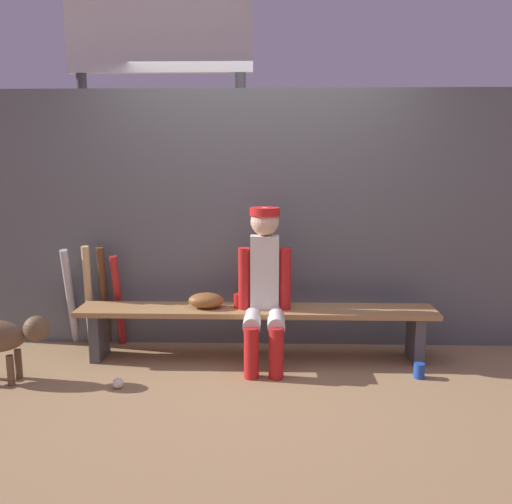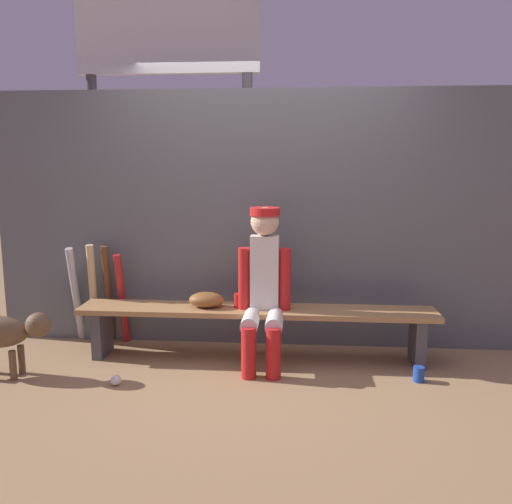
{
  "view_description": "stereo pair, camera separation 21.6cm",
  "coord_description": "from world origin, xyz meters",
  "px_view_note": "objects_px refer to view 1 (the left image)",
  "views": [
    {
      "loc": [
        0.12,
        -4.08,
        1.56
      ],
      "look_at": [
        0.0,
        0.0,
        0.87
      ],
      "focal_mm": 37.49,
      "sensor_mm": 36.0,
      "label": 1
    },
    {
      "loc": [
        0.33,
        -4.07,
        1.56
      ],
      "look_at": [
        0.0,
        0.0,
        0.87
      ],
      "focal_mm": 37.49,
      "sensor_mm": 36.0,
      "label": 2
    }
  ],
  "objects_px": {
    "player_seated": "(264,283)",
    "scoreboard": "(168,82)",
    "dugout_bench": "(256,318)",
    "baseball_glove": "(206,300)",
    "bat_wood_dark": "(104,296)",
    "bat_wood_natural": "(89,297)",
    "cup_on_ground": "(419,371)",
    "bat_aluminum_red": "(118,301)",
    "cup_on_bench": "(239,301)",
    "bat_aluminum_silver": "(70,297)",
    "baseball": "(118,383)"
  },
  "relations": [
    {
      "from": "baseball",
      "to": "scoreboard",
      "type": "distance_m",
      "value": 2.9
    },
    {
      "from": "player_seated",
      "to": "baseball_glove",
      "type": "distance_m",
      "value": 0.5
    },
    {
      "from": "scoreboard",
      "to": "cup_on_bench",
      "type": "bearing_deg",
      "value": -58.03
    },
    {
      "from": "cup_on_bench",
      "to": "baseball_glove",
      "type": "bearing_deg",
      "value": -176.65
    },
    {
      "from": "cup_on_ground",
      "to": "scoreboard",
      "type": "relative_size",
      "value": 0.03
    },
    {
      "from": "bat_aluminum_red",
      "to": "cup_on_bench",
      "type": "distance_m",
      "value": 1.07
    },
    {
      "from": "dugout_bench",
      "to": "cup_on_bench",
      "type": "xyz_separation_m",
      "value": [
        -0.14,
        0.02,
        0.14
      ]
    },
    {
      "from": "dugout_bench",
      "to": "cup_on_bench",
      "type": "relative_size",
      "value": 25.66
    },
    {
      "from": "bat_wood_dark",
      "to": "scoreboard",
      "type": "bearing_deg",
      "value": 65.12
    },
    {
      "from": "bat_wood_natural",
      "to": "baseball",
      "type": "relative_size",
      "value": 11.88
    },
    {
      "from": "cup_on_ground",
      "to": "bat_wood_natural",
      "type": "bearing_deg",
      "value": 167.31
    },
    {
      "from": "dugout_bench",
      "to": "bat_wood_dark",
      "type": "relative_size",
      "value": 3.24
    },
    {
      "from": "player_seated",
      "to": "scoreboard",
      "type": "height_order",
      "value": "scoreboard"
    },
    {
      "from": "baseball",
      "to": "cup_on_bench",
      "type": "relative_size",
      "value": 0.67
    },
    {
      "from": "bat_aluminum_silver",
      "to": "scoreboard",
      "type": "xyz_separation_m",
      "value": [
        0.71,
        0.92,
        1.89
      ]
    },
    {
      "from": "cup_on_ground",
      "to": "dugout_bench",
      "type": "bearing_deg",
      "value": 163.87
    },
    {
      "from": "bat_wood_dark",
      "to": "bat_wood_natural",
      "type": "xyz_separation_m",
      "value": [
        -0.11,
        -0.06,
        0.01
      ]
    },
    {
      "from": "cup_on_ground",
      "to": "player_seated",
      "type": "bearing_deg",
      "value": 167.73
    },
    {
      "from": "baseball_glove",
      "to": "scoreboard",
      "type": "bearing_deg",
      "value": 111.97
    },
    {
      "from": "dugout_bench",
      "to": "cup_on_bench",
      "type": "distance_m",
      "value": 0.2
    },
    {
      "from": "player_seated",
      "to": "baseball",
      "type": "distance_m",
      "value": 1.28
    },
    {
      "from": "bat_aluminum_silver",
      "to": "scoreboard",
      "type": "bearing_deg",
      "value": 52.18
    },
    {
      "from": "baseball_glove",
      "to": "baseball",
      "type": "xyz_separation_m",
      "value": [
        -0.55,
        -0.59,
        -0.44
      ]
    },
    {
      "from": "bat_aluminum_red",
      "to": "scoreboard",
      "type": "relative_size",
      "value": 0.24
    },
    {
      "from": "dugout_bench",
      "to": "player_seated",
      "type": "height_order",
      "value": "player_seated"
    },
    {
      "from": "dugout_bench",
      "to": "baseball_glove",
      "type": "height_order",
      "value": "baseball_glove"
    },
    {
      "from": "player_seated",
      "to": "cup_on_bench",
      "type": "xyz_separation_m",
      "value": [
        -0.2,
        0.12,
        -0.17
      ]
    },
    {
      "from": "cup_on_ground",
      "to": "bat_aluminum_red",
      "type": "bearing_deg",
      "value": 165.52
    },
    {
      "from": "bat_wood_dark",
      "to": "baseball_glove",
      "type": "bearing_deg",
      "value": -18.32
    },
    {
      "from": "dugout_bench",
      "to": "player_seated",
      "type": "xyz_separation_m",
      "value": [
        0.07,
        -0.1,
        0.31
      ]
    },
    {
      "from": "cup_on_bench",
      "to": "bat_wood_dark",
      "type": "bearing_deg",
      "value": 166.23
    },
    {
      "from": "dugout_bench",
      "to": "bat_wood_dark",
      "type": "distance_m",
      "value": 1.34
    },
    {
      "from": "bat_aluminum_silver",
      "to": "cup_on_ground",
      "type": "bearing_deg",
      "value": -12.94
    },
    {
      "from": "player_seated",
      "to": "bat_aluminum_silver",
      "type": "height_order",
      "value": "player_seated"
    },
    {
      "from": "bat_wood_dark",
      "to": "bat_wood_natural",
      "type": "height_order",
      "value": "bat_wood_natural"
    },
    {
      "from": "baseball_glove",
      "to": "scoreboard",
      "type": "xyz_separation_m",
      "value": [
        -0.49,
        1.21,
        1.83
      ]
    },
    {
      "from": "player_seated",
      "to": "baseball",
      "type": "height_order",
      "value": "player_seated"
    },
    {
      "from": "baseball",
      "to": "bat_aluminum_silver",
      "type": "bearing_deg",
      "value": 126.23
    },
    {
      "from": "cup_on_ground",
      "to": "scoreboard",
      "type": "bearing_deg",
      "value": 143.22
    },
    {
      "from": "baseball_glove",
      "to": "cup_on_ground",
      "type": "bearing_deg",
      "value": -12.28
    },
    {
      "from": "bat_wood_dark",
      "to": "cup_on_ground",
      "type": "xyz_separation_m",
      "value": [
        2.51,
        -0.65,
        -0.38
      ]
    },
    {
      "from": "player_seated",
      "to": "cup_on_bench",
      "type": "relative_size",
      "value": 11.08
    },
    {
      "from": "bat_wood_natural",
      "to": "bat_aluminum_silver",
      "type": "distance_m",
      "value": 0.19
    },
    {
      "from": "bat_aluminum_red",
      "to": "bat_aluminum_silver",
      "type": "height_order",
      "value": "bat_aluminum_silver"
    },
    {
      "from": "baseball_glove",
      "to": "cup_on_ground",
      "type": "xyz_separation_m",
      "value": [
        1.6,
        -0.35,
        -0.43
      ]
    },
    {
      "from": "cup_on_bench",
      "to": "scoreboard",
      "type": "bearing_deg",
      "value": 121.97
    },
    {
      "from": "bat_aluminum_red",
      "to": "dugout_bench",
      "type": "bearing_deg",
      "value": -12.76
    },
    {
      "from": "dugout_bench",
      "to": "cup_on_bench",
      "type": "bearing_deg",
      "value": 173.68
    },
    {
      "from": "dugout_bench",
      "to": "baseball",
      "type": "relative_size",
      "value": 38.14
    },
    {
      "from": "bat_aluminum_red",
      "to": "scoreboard",
      "type": "height_order",
      "value": "scoreboard"
    }
  ]
}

